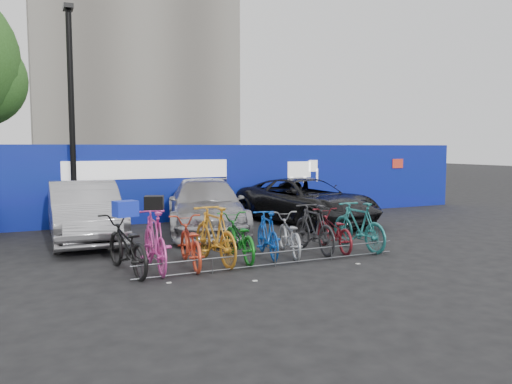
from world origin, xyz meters
TOP-DOWN VIEW (x-y plane):
  - ground at (0.00, 0.00)m, footprint 100.00×100.00m
  - hoarding at (0.01, 6.00)m, footprint 22.00×0.18m
  - lamppost at (-3.20, 5.40)m, footprint 0.25×0.50m
  - bike_rack at (-0.00, -0.60)m, footprint 5.60×0.03m
  - car_1 at (-3.11, 3.74)m, footprint 1.61×4.51m
  - car_2 at (0.06, 3.77)m, footprint 3.15×5.27m
  - car_3 at (3.34, 3.96)m, footprint 3.22×5.30m
  - bike_0 at (-2.74, 0.08)m, footprint 1.00×2.10m
  - bike_1 at (-2.21, 0.05)m, footprint 0.61×1.96m
  - bike_2 at (-1.52, 0.08)m, footprint 0.81×1.88m
  - bike_3 at (-0.99, 0.12)m, footprint 0.70×1.99m
  - bike_4 at (-0.44, 0.20)m, footprint 0.77×1.85m
  - bike_5 at (0.22, 0.21)m, footprint 0.77×1.71m
  - bike_6 at (0.73, 0.20)m, footprint 0.98×1.81m
  - bike_7 at (1.37, 0.22)m, footprint 0.60×1.84m
  - bike_8 at (1.87, 0.21)m, footprint 0.83×1.80m
  - bike_9 at (2.43, 0.03)m, footprint 0.60×1.86m
  - cargo_crate at (-2.74, 0.08)m, footprint 0.47×0.40m
  - cargo_topcase at (-2.21, 0.05)m, footprint 0.43×0.40m

SIDE VIEW (x-z plane):
  - ground at x=0.00m, z-range 0.00..0.00m
  - bike_rack at x=0.00m, z-range 0.01..0.31m
  - bike_6 at x=0.73m, z-range 0.00..0.90m
  - bike_8 at x=1.87m, z-range 0.00..0.91m
  - bike_4 at x=-0.44m, z-range 0.00..0.95m
  - bike_2 at x=-1.52m, z-range 0.00..0.96m
  - bike_5 at x=0.22m, z-range 0.00..0.99m
  - bike_0 at x=-2.74m, z-range 0.00..1.06m
  - bike_7 at x=1.37m, z-range 0.00..1.09m
  - bike_9 at x=2.43m, z-range 0.00..1.11m
  - bike_1 at x=-2.21m, z-range 0.00..1.17m
  - bike_3 at x=-0.99m, z-range 0.00..1.17m
  - car_3 at x=3.34m, z-range 0.00..1.37m
  - car_2 at x=0.06m, z-range 0.00..1.43m
  - car_1 at x=-3.11m, z-range 0.00..1.48m
  - cargo_crate at x=-2.74m, z-range 1.06..1.35m
  - hoarding at x=0.01m, z-range 0.00..2.40m
  - cargo_topcase at x=-2.21m, z-range 1.17..1.42m
  - lamppost at x=-3.20m, z-range 0.22..6.33m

